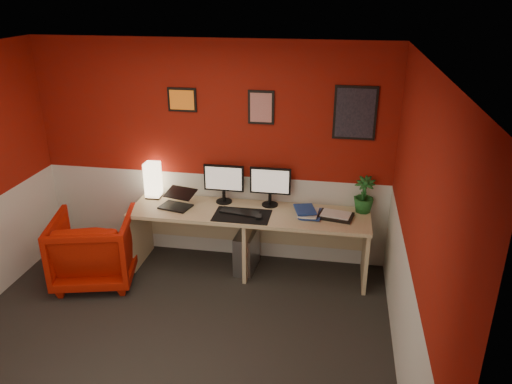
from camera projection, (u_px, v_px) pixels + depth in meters
name	position (u px, v px, depth m)	size (l,w,h in m)	color
ground	(167.00, 346.00, 4.46)	(4.00, 3.50, 0.01)	black
ceiling	(143.00, 61.00, 3.49)	(4.00, 3.50, 0.01)	white
wall_back	(212.00, 154.00, 5.57)	(4.00, 0.01, 2.50)	#97160A
wall_front	(28.00, 379.00, 2.38)	(4.00, 0.01, 2.50)	#97160A
wall_right	(415.00, 242.00, 3.66)	(0.01, 3.50, 2.50)	#97160A
wainscot_back	(214.00, 214.00, 5.85)	(4.00, 0.01, 1.00)	silver
wainscot_right	(403.00, 325.00, 3.95)	(0.01, 3.50, 1.00)	silver
desk	(249.00, 241.00, 5.52)	(2.60, 0.65, 0.73)	#CEAD84
shoji_lamp	(153.00, 181.00, 5.66)	(0.16, 0.16, 0.40)	#FFE5B2
laptop	(175.00, 198.00, 5.43)	(0.33, 0.23, 0.22)	black
monitor_left	(223.00, 178.00, 5.50)	(0.45, 0.06, 0.58)	black
monitor_right	(270.00, 181.00, 5.42)	(0.45, 0.06, 0.58)	black
desk_mat	(242.00, 215.00, 5.28)	(0.60, 0.38, 0.01)	black
keyboard	(240.00, 212.00, 5.33)	(0.42, 0.14, 0.02)	black
mouse	(259.00, 217.00, 5.21)	(0.06, 0.10, 0.03)	black
book_bottom	(300.00, 213.00, 5.31)	(0.23, 0.31, 0.03)	navy
book_middle	(299.00, 212.00, 5.28)	(0.20, 0.28, 0.02)	silver
book_top	(295.00, 210.00, 5.26)	(0.21, 0.28, 0.03)	navy
zen_tray	(336.00, 216.00, 5.24)	(0.35, 0.25, 0.03)	black
potted_plant	(364.00, 195.00, 5.30)	(0.22, 0.22, 0.39)	#19591E
pc_tower	(247.00, 250.00, 5.61)	(0.20, 0.45, 0.45)	#99999E
armchair	(95.00, 248.00, 5.34)	(0.81, 0.84, 0.76)	#BC1A08
art_left	(182.00, 100.00, 5.37)	(0.32, 0.02, 0.26)	orange
art_center	(261.00, 107.00, 5.25)	(0.28, 0.02, 0.36)	red
art_right	(355.00, 113.00, 5.10)	(0.44, 0.02, 0.56)	black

